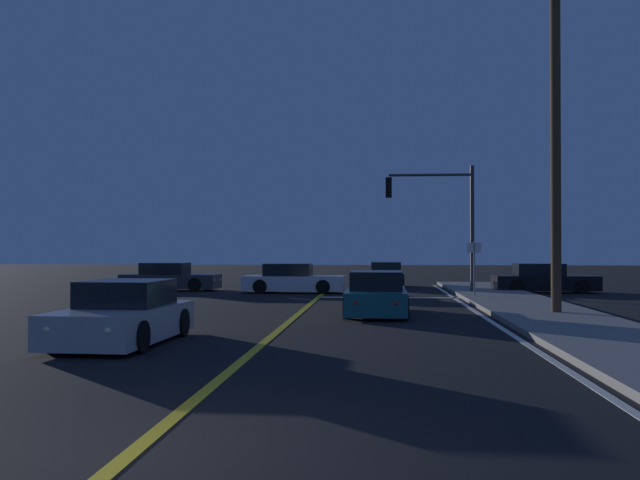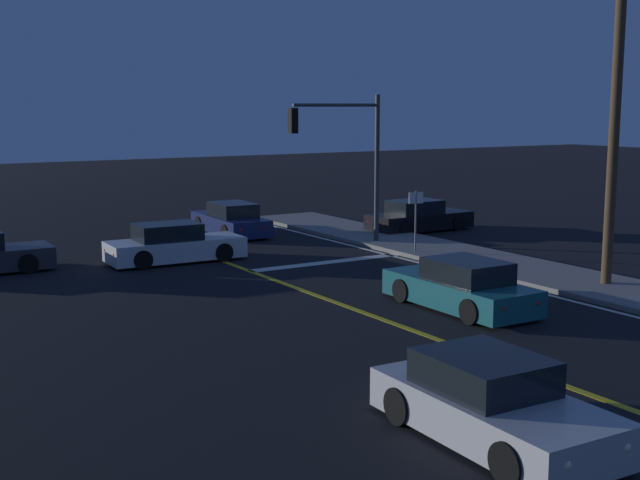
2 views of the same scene
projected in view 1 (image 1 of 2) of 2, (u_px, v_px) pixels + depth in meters
The scene contains 14 objects.
ground_plane at pixel (124, 460), 6.65m from camera, with size 160.00×160.00×0.00m, color black.
sidewalk_right at pixel (571, 324), 17.92m from camera, with size 3.20×42.90×0.15m, color gray.
lane_line_center at pixel (286, 324), 18.53m from camera, with size 0.20×40.52×0.01m, color gold.
lane_line_edge_right at pixel (499, 326), 18.07m from camera, with size 0.16×40.52×0.01m, color silver.
stop_bar at pixel (389, 298), 28.67m from camera, with size 5.83×0.50×0.01m, color silver.
car_distant_tail_white at pixel (293, 280), 31.90m from camera, with size 4.69×1.92×1.34m.
car_side_waiting_silver at pixel (123, 316), 14.89m from camera, with size 2.08×4.31×1.34m.
car_parked_curb_black at pixel (543, 280), 32.16m from camera, with size 4.73×1.88×1.34m.
car_following_oncoming_navy at pixel (387, 276), 36.12m from camera, with size 1.96×4.66×1.34m.
car_lead_oncoming_charcoal at pixel (169, 278), 33.78m from camera, with size 4.74×1.93×1.34m.
car_far_approaching_teal at pixel (376, 296), 21.31m from camera, with size 1.92×4.53×1.34m.
traffic_signal_near_right at pixel (440, 209), 30.82m from camera, with size 3.91×0.28×5.71m.
utility_pole_right at pixel (556, 126), 20.66m from camera, with size 1.55×0.30×11.00m.
street_sign_corner at pixel (474, 260), 27.91m from camera, with size 0.56×0.12×2.32m.
Camera 1 is at (2.42, -6.50, 2.03)m, focal length 39.02 mm.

